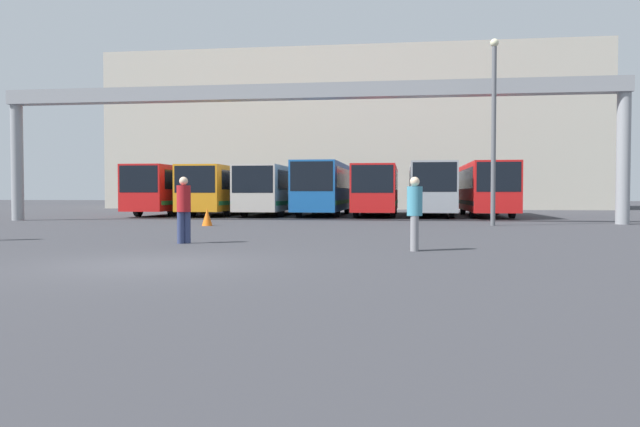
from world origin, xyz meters
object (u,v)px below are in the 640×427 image
(bus_slot_5, at_px, (430,187))
(lamp_post, at_px, (494,124))
(bus_slot_1, at_px, (226,188))
(traffic_cone, at_px, (207,217))
(bus_slot_3, at_px, (325,186))
(pedestrian_near_center, at_px, (184,208))
(bus_slot_6, at_px, (486,186))
(bus_slot_0, at_px, (173,187))
(pedestrian_near_left, at_px, (415,212))
(bus_slot_4, at_px, (377,188))
(bus_slot_2, at_px, (274,188))

(bus_slot_5, relative_size, lamp_post, 1.53)
(bus_slot_1, bearing_deg, bus_slot_5, -0.24)
(traffic_cone, bearing_deg, bus_slot_3, 75.17)
(bus_slot_5, distance_m, lamp_post, 12.18)
(traffic_cone, bearing_deg, bus_slot_1, 102.95)
(bus_slot_5, distance_m, pedestrian_near_center, 23.82)
(bus_slot_3, distance_m, bus_slot_6, 9.79)
(traffic_cone, bearing_deg, bus_slot_0, 116.90)
(bus_slot_6, relative_size, pedestrian_near_left, 5.89)
(bus_slot_4, bearing_deg, bus_slot_6, -1.65)
(bus_slot_6, xyz_separation_m, traffic_cone, (-13.20, -12.69, -1.42))
(bus_slot_6, distance_m, traffic_cone, 18.36)
(bus_slot_2, distance_m, bus_slot_5, 9.81)
(bus_slot_2, height_order, pedestrian_near_center, bus_slot_2)
(pedestrian_near_left, bearing_deg, traffic_cone, -137.29)
(bus_slot_6, bearing_deg, bus_slot_0, -179.69)
(bus_slot_0, xyz_separation_m, bus_slot_3, (9.79, 0.30, 0.09))
(pedestrian_near_center, bearing_deg, bus_slot_5, -144.43)
(pedestrian_near_center, bearing_deg, traffic_cone, -111.51)
(lamp_post, bearing_deg, bus_slot_4, 116.39)
(bus_slot_3, bearing_deg, traffic_cone, -104.83)
(bus_slot_4, height_order, pedestrian_near_center, bus_slot_4)
(traffic_cone, bearing_deg, pedestrian_near_left, -50.32)
(bus_slot_0, relative_size, bus_slot_3, 0.94)
(bus_slot_4, bearing_deg, bus_slot_0, -178.71)
(lamp_post, bearing_deg, bus_slot_1, 142.45)
(bus_slot_1, height_order, bus_slot_6, bus_slot_6)
(bus_slot_5, xyz_separation_m, traffic_cone, (-9.94, -13.50, -1.43))
(lamp_post, bearing_deg, pedestrian_near_left, -106.02)
(bus_slot_6, distance_m, pedestrian_near_center, 24.34)
(bus_slot_5, height_order, bus_slot_6, bus_slot_5)
(pedestrian_near_left, distance_m, lamp_post, 13.17)
(bus_slot_0, height_order, bus_slot_5, bus_slot_5)
(bus_slot_4, bearing_deg, bus_slot_1, 176.04)
(bus_slot_2, bearing_deg, pedestrian_near_left, -69.98)
(bus_slot_2, height_order, traffic_cone, bus_slot_2)
(pedestrian_near_center, relative_size, lamp_post, 0.23)
(bus_slot_0, distance_m, bus_slot_1, 3.41)
(pedestrian_near_center, xyz_separation_m, pedestrian_near_left, (6.37, -1.38, -0.03))
(bus_slot_1, relative_size, bus_slot_4, 1.12)
(pedestrian_near_center, bearing_deg, bus_slot_3, -128.62)
(bus_slot_0, distance_m, bus_slot_4, 13.06)
(bus_slot_0, bearing_deg, bus_slot_1, 16.58)
(bus_slot_4, relative_size, traffic_cone, 14.84)
(pedestrian_near_left, relative_size, lamp_post, 0.23)
(bus_slot_2, bearing_deg, bus_slot_4, -0.43)
(bus_slot_5, bearing_deg, pedestrian_near_left, -93.07)
(bus_slot_3, relative_size, bus_slot_6, 1.04)
(traffic_cone, bearing_deg, bus_slot_2, 89.35)
(bus_slot_2, height_order, lamp_post, lamp_post)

